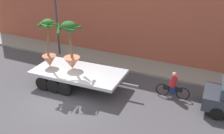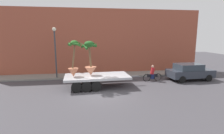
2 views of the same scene
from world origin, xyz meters
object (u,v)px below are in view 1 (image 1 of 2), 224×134
object	(u,v)px
potted_palm_middle	(70,46)
potted_palm_rear	(49,45)
flatbed_trailer	(75,74)
street_lamp	(56,13)
cyclist	(173,86)

from	to	relation	value
potted_palm_middle	potted_palm_rear	bearing A→B (deg)	-166.11
flatbed_trailer	potted_palm_middle	world-z (taller)	potted_palm_middle
potted_palm_rear	street_lamp	distance (m)	4.04
potted_palm_rear	flatbed_trailer	bearing A→B (deg)	5.29
potted_palm_middle	street_lamp	xyz separation A→B (m)	(-3.21, 3.11, 0.88)
potted_palm_middle	cyclist	size ratio (longest dim) A/B	1.53
potted_palm_rear	cyclist	world-z (taller)	potted_palm_rear
flatbed_trailer	street_lamp	world-z (taller)	street_lamp
potted_palm_rear	cyclist	size ratio (longest dim) A/B	1.57
cyclist	flatbed_trailer	bearing A→B (deg)	-168.10
potted_palm_middle	cyclist	world-z (taller)	potted_palm_middle
flatbed_trailer	cyclist	xyz separation A→B (m)	(5.48, 1.15, -0.10)
potted_palm_rear	potted_palm_middle	bearing A→B (deg)	13.89
street_lamp	potted_palm_middle	bearing A→B (deg)	-44.11
flatbed_trailer	potted_palm_rear	xyz separation A→B (m)	(-1.59, -0.15, 1.55)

